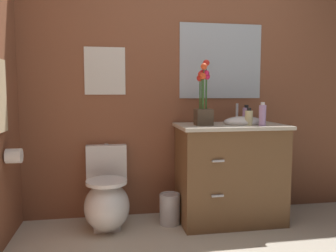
{
  "coord_description": "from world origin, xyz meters",
  "views": [
    {
      "loc": [
        -0.73,
        -1.58,
        1.15
      ],
      "look_at": [
        -0.24,
        1.21,
        0.87
      ],
      "focal_mm": 36.33,
      "sensor_mm": 36.0,
      "label": 1
    }
  ],
  "objects": [
    {
      "name": "wall_back",
      "position": [
        0.2,
        1.58,
        1.25
      ],
      "size": [
        4.69,
        0.05,
        2.5
      ],
      "primitive_type": "cube",
      "color": "brown",
      "rests_on": "ground_plane"
    },
    {
      "name": "wall_mirror",
      "position": [
        0.33,
        1.55,
        1.45
      ],
      "size": [
        0.8,
        0.01,
        0.7
      ],
      "primitive_type": "cube",
      "color": "#B2BCC6"
    },
    {
      "name": "vanity_cabinet",
      "position": [
        0.33,
        1.26,
        0.45
      ],
      "size": [
        0.94,
        0.56,
        1.05
      ],
      "color": "brown",
      "rests_on": "ground_plane"
    },
    {
      "name": "flower_vase",
      "position": [
        0.07,
        1.22,
        1.08
      ],
      "size": [
        0.14,
        0.14,
        0.56
      ],
      "color": "#4C3D2D",
      "rests_on": "vanity_cabinet"
    },
    {
      "name": "soap_bottle",
      "position": [
        0.51,
        1.35,
        0.95
      ],
      "size": [
        0.07,
        0.07,
        0.17
      ],
      "color": "#B28CBF",
      "rests_on": "vanity_cabinet"
    },
    {
      "name": "hand_wash_bottle",
      "position": [
        0.45,
        1.15,
        0.94
      ],
      "size": [
        0.07,
        0.07,
        0.15
      ],
      "color": "beige",
      "rests_on": "vanity_cabinet"
    },
    {
      "name": "lotion_bottle",
      "position": [
        0.54,
        1.09,
        0.96
      ],
      "size": [
        0.06,
        0.06,
        0.2
      ],
      "color": "#B28CBF",
      "rests_on": "vanity_cabinet"
    },
    {
      "name": "toilet_paper_roll",
      "position": [
        -1.44,
        1.09,
        0.68
      ],
      "size": [
        0.11,
        0.11,
        0.11
      ],
      "primitive_type": "cylinder",
      "rotation": [
        0.0,
        1.57,
        0.0
      ],
      "color": "white"
    },
    {
      "name": "toilet",
      "position": [
        -0.76,
        1.28,
        0.24
      ],
      "size": [
        0.38,
        0.59,
        0.69
      ],
      "color": "white",
      "rests_on": "ground_plane"
    },
    {
      "name": "trash_bin",
      "position": [
        -0.22,
        1.27,
        0.14
      ],
      "size": [
        0.18,
        0.18,
        0.27
      ],
      "color": "#B7B7BC",
      "rests_on": "ground_plane"
    },
    {
      "name": "wall_poster",
      "position": [
        -0.76,
        1.55,
        1.35
      ],
      "size": [
        0.36,
        0.01,
        0.42
      ],
      "primitive_type": "cube",
      "color": "silver"
    }
  ]
}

